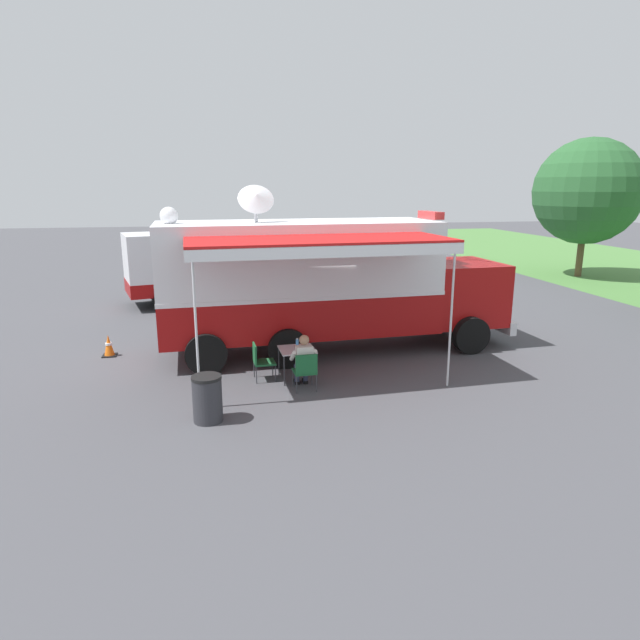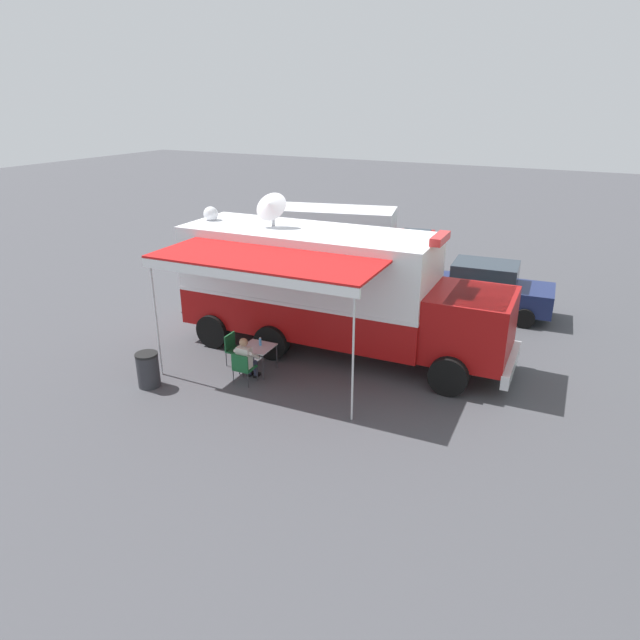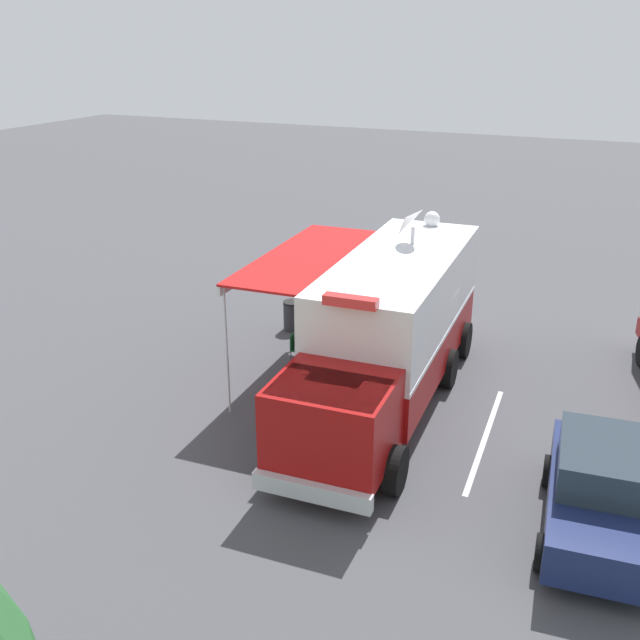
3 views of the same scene
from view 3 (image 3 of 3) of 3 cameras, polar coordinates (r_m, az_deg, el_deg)
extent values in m
plane|color=#47474C|center=(18.92, 5.92, -5.22)|extent=(100.00, 100.00, 0.00)
cube|color=silver|center=(17.02, 12.83, -8.97)|extent=(0.32, 4.80, 0.01)
cube|color=#9E0F0F|center=(18.43, 6.06, -2.03)|extent=(2.80, 7.30, 1.10)
cube|color=white|center=(17.91, 6.24, 2.07)|extent=(2.80, 7.30, 1.70)
cube|color=white|center=(18.21, 6.13, -0.44)|extent=(2.82, 7.32, 0.10)
cube|color=#9E0F0F|center=(14.32, 1.02, -7.94)|extent=(2.39, 2.19, 1.70)
cube|color=#28333D|center=(13.91, 0.75, -6.53)|extent=(2.21, 1.56, 0.70)
cube|color=silver|center=(13.91, -0.67, -13.31)|extent=(2.38, 0.30, 0.36)
cylinder|color=black|center=(14.66, 5.95, -11.65)|extent=(0.34, 1.01, 1.00)
cylinder|color=black|center=(15.38, -3.17, -9.82)|extent=(0.34, 1.01, 1.00)
cylinder|color=black|center=(18.93, 10.08, -3.75)|extent=(0.34, 1.01, 1.00)
cylinder|color=black|center=(19.49, 2.88, -2.65)|extent=(0.34, 1.01, 1.00)
cylinder|color=black|center=(20.71, 11.21, -1.54)|extent=(0.34, 1.01, 1.00)
cylinder|color=black|center=(21.23, 4.59, -0.59)|extent=(0.34, 1.01, 1.00)
cube|color=white|center=(17.63, 6.36, 4.83)|extent=(2.80, 7.30, 0.10)
cube|color=red|center=(14.21, 2.41, 1.47)|extent=(1.11, 0.33, 0.20)
cylinder|color=silver|center=(18.56, 7.28, 6.53)|extent=(0.10, 0.10, 0.45)
cone|color=silver|center=(18.50, 6.89, 7.79)|extent=(0.75, 0.93, 0.81)
sphere|color=white|center=(20.58, 8.77, 7.83)|extent=(0.44, 0.44, 0.44)
cube|color=red|center=(18.40, -0.76, 5.04)|extent=(2.44, 5.85, 0.06)
cube|color=white|center=(18.85, -3.76, 4.95)|extent=(0.32, 5.76, 0.24)
cylinder|color=silver|center=(17.06, -7.31, -2.36)|extent=(0.05, 0.05, 3.25)
cylinder|color=silver|center=(21.66, -0.48, 3.13)|extent=(0.05, 0.05, 3.25)
cube|color=silver|center=(19.61, 0.44, -1.77)|extent=(0.83, 0.83, 0.03)
cylinder|color=#333338|center=(19.33, 1.07, -3.33)|extent=(0.03, 0.03, 0.70)
cylinder|color=#333338|center=(19.57, -0.97, -3.00)|extent=(0.03, 0.03, 0.70)
cylinder|color=#333338|center=(19.96, 1.81, -2.49)|extent=(0.03, 0.03, 0.70)
cylinder|color=#333338|center=(20.20, -0.17, -2.18)|extent=(0.03, 0.03, 0.70)
cylinder|color=#4C99D8|center=(19.51, 0.69, -1.53)|extent=(0.07, 0.07, 0.20)
cylinder|color=white|center=(19.47, 0.69, -1.23)|extent=(0.04, 0.04, 0.02)
cube|color=#19562D|center=(19.95, -1.47, -2.28)|extent=(0.50, 0.50, 0.04)
cube|color=#19562D|center=(19.94, -2.06, -1.58)|extent=(0.06, 0.48, 0.44)
cylinder|color=#333338|center=(20.15, -0.65, -2.68)|extent=(0.02, 0.02, 0.42)
cylinder|color=#333338|center=(19.78, -1.12, -3.17)|extent=(0.02, 0.02, 0.42)
cylinder|color=#333338|center=(20.30, -1.80, -2.49)|extent=(0.02, 0.02, 0.42)
cylinder|color=#333338|center=(19.93, -2.29, -2.98)|extent=(0.02, 0.02, 0.42)
cube|color=#19562D|center=(20.33, 1.53, -1.81)|extent=(0.50, 0.50, 0.04)
cube|color=#19562D|center=(20.43, 1.75, -0.98)|extent=(0.48, 0.06, 0.44)
cylinder|color=#333338|center=(20.16, 1.90, -2.68)|extent=(0.02, 0.02, 0.42)
cylinder|color=#333338|center=(20.30, 0.73, -2.49)|extent=(0.02, 0.02, 0.42)
cylinder|color=#333338|center=(20.54, 2.31, -2.20)|extent=(0.02, 0.02, 0.42)
cylinder|color=#333338|center=(20.67, 1.16, -2.02)|extent=(0.02, 0.02, 0.42)
cube|color=silver|center=(19.83, -1.48, -1.49)|extent=(0.25, 0.37, 0.56)
sphere|color=#A37556|center=(19.67, -1.49, -0.36)|extent=(0.22, 0.22, 0.22)
cylinder|color=silver|center=(19.97, -0.91, -1.19)|extent=(0.43, 0.11, 0.34)
cylinder|color=silver|center=(19.58, -1.42, -1.68)|extent=(0.43, 0.11, 0.34)
cylinder|color=#2D334C|center=(19.97, -0.88, -2.19)|extent=(0.39, 0.15, 0.13)
cylinder|color=#2D334C|center=(20.00, -0.40, -2.87)|extent=(0.11, 0.11, 0.42)
cube|color=black|center=(20.05, -0.24, -3.35)|extent=(0.24, 0.11, 0.07)
cylinder|color=#2D334C|center=(19.80, -1.10, -2.41)|extent=(0.39, 0.15, 0.13)
cylinder|color=#2D334C|center=(19.83, -0.62, -3.10)|extent=(0.11, 0.11, 0.42)
cube|color=black|center=(19.88, -0.45, -3.58)|extent=(0.24, 0.11, 0.07)
cylinder|color=#2D2D33|center=(22.20, -2.16, 0.29)|extent=(0.56, 0.56, 0.85)
cylinder|color=black|center=(22.04, -2.18, 1.39)|extent=(0.57, 0.57, 0.06)
cube|color=black|center=(23.21, 11.18, -0.24)|extent=(0.36, 0.36, 0.03)
cone|color=orange|center=(23.11, 11.23, 0.43)|extent=(0.26, 0.26, 0.55)
cylinder|color=white|center=(23.10, 11.23, 0.49)|extent=(0.17, 0.17, 0.06)
cube|color=navy|center=(14.34, 21.13, -13.08)|extent=(2.15, 4.34, 0.76)
cube|color=#28333D|center=(14.08, 21.52, -10.32)|extent=(1.77, 2.23, 0.68)
cylinder|color=black|center=(13.45, 17.00, -17.06)|extent=(0.27, 0.66, 0.64)
cylinder|color=black|center=(15.59, 17.53, -11.22)|extent=(0.27, 0.66, 0.64)
camera|label=1|loc=(26.68, -22.30, 11.18)|focal=30.33mm
camera|label=2|loc=(20.63, -42.03, 11.89)|focal=31.84mm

